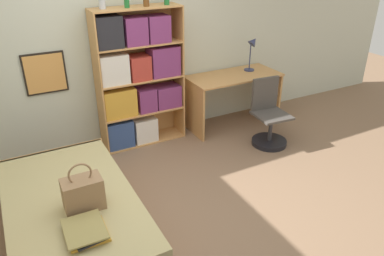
{
  "coord_description": "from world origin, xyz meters",
  "views": [
    {
      "loc": [
        -1.07,
        -2.78,
        2.43
      ],
      "look_at": [
        0.5,
        0.19,
        0.75
      ],
      "focal_mm": 35.0,
      "sensor_mm": 36.0,
      "label": 1
    }
  ],
  "objects_px": {
    "bottle_green": "(102,0)",
    "book_stack_on_bed": "(85,231)",
    "handbag": "(83,193)",
    "desk": "(233,90)",
    "bed": "(73,219)",
    "desk_chair": "(269,124)",
    "bookcase": "(137,79)",
    "desk_lamp": "(253,47)"
  },
  "relations": [
    {
      "from": "bottle_green",
      "to": "bookcase",
      "type": "bearing_deg",
      "value": -4.33
    },
    {
      "from": "handbag",
      "to": "bed",
      "type": "bearing_deg",
      "value": 113.85
    },
    {
      "from": "handbag",
      "to": "desk_lamp",
      "type": "distance_m",
      "value": 3.3
    },
    {
      "from": "bed",
      "to": "desk_chair",
      "type": "height_order",
      "value": "desk_chair"
    },
    {
      "from": "bottle_green",
      "to": "desk_chair",
      "type": "height_order",
      "value": "bottle_green"
    },
    {
      "from": "desk",
      "to": "book_stack_on_bed",
      "type": "bearing_deg",
      "value": -143.88
    },
    {
      "from": "handbag",
      "to": "bottle_green",
      "type": "bearing_deg",
      "value": 65.57
    },
    {
      "from": "desk",
      "to": "desk_chair",
      "type": "xyz_separation_m",
      "value": [
        0.11,
        -0.7,
        -0.26
      ]
    },
    {
      "from": "bookcase",
      "to": "desk_lamp",
      "type": "relative_size",
      "value": 3.54
    },
    {
      "from": "desk_lamp",
      "to": "desk_chair",
      "type": "bearing_deg",
      "value": -106.99
    },
    {
      "from": "handbag",
      "to": "desk_lamp",
      "type": "relative_size",
      "value": 0.86
    },
    {
      "from": "bottle_green",
      "to": "desk_lamp",
      "type": "relative_size",
      "value": 0.5
    },
    {
      "from": "handbag",
      "to": "book_stack_on_bed",
      "type": "relative_size",
      "value": 1.14
    },
    {
      "from": "book_stack_on_bed",
      "to": "bottle_green",
      "type": "bearing_deg",
      "value": 67.3
    },
    {
      "from": "bed",
      "to": "desk_chair",
      "type": "relative_size",
      "value": 2.2
    },
    {
      "from": "desk",
      "to": "desk_chair",
      "type": "relative_size",
      "value": 1.51
    },
    {
      "from": "book_stack_on_bed",
      "to": "desk_chair",
      "type": "distance_m",
      "value": 2.92
    },
    {
      "from": "book_stack_on_bed",
      "to": "bookcase",
      "type": "bearing_deg",
      "value": 59.49
    },
    {
      "from": "bookcase",
      "to": "desk",
      "type": "bearing_deg",
      "value": -5.33
    },
    {
      "from": "handbag",
      "to": "bookcase",
      "type": "distance_m",
      "value": 2.03
    },
    {
      "from": "handbag",
      "to": "book_stack_on_bed",
      "type": "bearing_deg",
      "value": -102.85
    },
    {
      "from": "bed",
      "to": "book_stack_on_bed",
      "type": "bearing_deg",
      "value": -88.36
    },
    {
      "from": "book_stack_on_bed",
      "to": "desk_chair",
      "type": "relative_size",
      "value": 0.43
    },
    {
      "from": "bed",
      "to": "handbag",
      "type": "xyz_separation_m",
      "value": [
        0.09,
        -0.2,
        0.38
      ]
    },
    {
      "from": "book_stack_on_bed",
      "to": "bottle_green",
      "type": "height_order",
      "value": "bottle_green"
    },
    {
      "from": "handbag",
      "to": "desk_lamp",
      "type": "bearing_deg",
      "value": 29.77
    },
    {
      "from": "desk",
      "to": "bed",
      "type": "bearing_deg",
      "value": -152.38
    },
    {
      "from": "handbag",
      "to": "desk_lamp",
      "type": "height_order",
      "value": "desk_lamp"
    },
    {
      "from": "desk",
      "to": "desk_lamp",
      "type": "xyz_separation_m",
      "value": [
        0.35,
        0.07,
        0.56
      ]
    },
    {
      "from": "bed",
      "to": "book_stack_on_bed",
      "type": "relative_size",
      "value": 5.13
    },
    {
      "from": "bed",
      "to": "bottle_green",
      "type": "bearing_deg",
      "value": 60.17
    },
    {
      "from": "bottle_green",
      "to": "book_stack_on_bed",
      "type": "bearing_deg",
      "value": -112.7
    },
    {
      "from": "bottle_green",
      "to": "desk",
      "type": "distance_m",
      "value": 2.17
    },
    {
      "from": "bookcase",
      "to": "desk_chair",
      "type": "bearing_deg",
      "value": -29.22
    },
    {
      "from": "desk_chair",
      "to": "desk",
      "type": "bearing_deg",
      "value": 98.68
    },
    {
      "from": "bed",
      "to": "bottle_green",
      "type": "relative_size",
      "value": 7.71
    },
    {
      "from": "desk_chair",
      "to": "book_stack_on_bed",
      "type": "bearing_deg",
      "value": -156.43
    },
    {
      "from": "bookcase",
      "to": "desk_chair",
      "type": "relative_size",
      "value": 2.01
    },
    {
      "from": "handbag",
      "to": "desk",
      "type": "distance_m",
      "value": 2.93
    },
    {
      "from": "handbag",
      "to": "desk_lamp",
      "type": "xyz_separation_m",
      "value": [
        2.83,
        1.62,
        0.49
      ]
    },
    {
      "from": "desk_chair",
      "to": "bookcase",
      "type": "bearing_deg",
      "value": 150.78
    },
    {
      "from": "bed",
      "to": "desk",
      "type": "relative_size",
      "value": 1.46
    }
  ]
}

